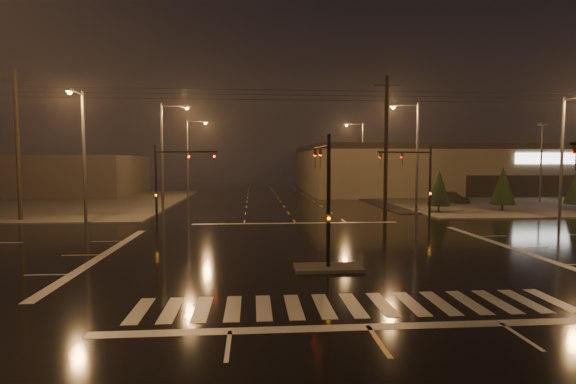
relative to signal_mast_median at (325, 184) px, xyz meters
name	(u,v)px	position (x,y,z in m)	size (l,w,h in m)	color
ground	(316,251)	(0.00, 3.07, -3.75)	(140.00, 140.00, 0.00)	black
sidewalk_ne	(519,199)	(30.00, 33.07, -3.69)	(36.00, 36.00, 0.12)	#42403B
sidewalk_nw	(20,203)	(-30.00, 33.07, -3.69)	(36.00, 36.00, 0.12)	#42403B
median_island	(328,268)	(0.00, -0.93, -3.68)	(3.00, 1.60, 0.15)	#42403B
crosswalk	(353,305)	(0.00, -5.93, -3.75)	(15.00, 2.60, 0.01)	beige
stop_bar_near	(369,327)	(0.00, -7.93, -3.75)	(16.00, 0.50, 0.01)	beige
stop_bar_far	(296,223)	(0.00, 14.07, -3.75)	(16.00, 0.50, 0.01)	beige
parking_lot	(568,201)	(35.00, 31.07, -3.71)	(50.00, 24.00, 0.08)	black
retail_building	(491,167)	(35.00, 49.06, 0.09)	(60.20, 28.30, 7.20)	#706850
commercial_block	(26,176)	(-35.00, 45.07, -0.95)	(30.00, 18.00, 5.60)	#3D3736
signal_mast_median	(325,184)	(0.00, 0.00, 0.00)	(0.25, 4.59, 6.00)	black
signal_mast_ne	(419,175)	(9.50, 13.21, 0.04)	(4.84, 1.86, 6.00)	black
signal_mast_nw	(169,175)	(-9.50, 13.21, 0.04)	(4.84, 1.86, 6.00)	black
streetlight_1	(165,150)	(-11.18, 21.07, 2.05)	(2.77, 0.32, 10.00)	#38383A
streetlight_2	(190,153)	(-11.18, 37.07, 2.05)	(2.77, 0.32, 10.00)	#38383A
streetlight_3	(414,150)	(11.18, 19.07, 2.05)	(2.77, 0.32, 10.00)	#38383A
streetlight_4	(361,154)	(11.18, 39.07, 2.05)	(2.77, 0.32, 10.00)	#38383A
streetlight_5	(82,148)	(-16.00, 14.26, 2.05)	(0.32, 2.77, 10.00)	#38383A
streetlight_6	(565,149)	(22.00, 14.26, 2.05)	(0.32, 2.77, 10.00)	#38383A
utility_pole_0	(18,145)	(-22.00, 17.07, 2.38)	(2.20, 0.32, 12.00)	black
utility_pole_1	(386,146)	(8.00, 17.07, 2.38)	(2.20, 0.32, 12.00)	black
conifer_0	(439,188)	(13.96, 19.93, -1.39)	(2.13, 2.13, 4.03)	black
conifer_1	(503,186)	(20.51, 20.53, -1.27)	(2.28, 2.28, 4.27)	black
car_parked	(451,197)	(19.14, 28.73, -3.02)	(1.74, 4.31, 1.47)	black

